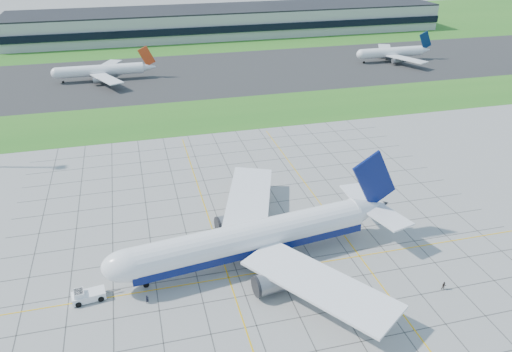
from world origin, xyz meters
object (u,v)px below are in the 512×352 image
at_px(crew_far, 444,286).
at_px(distant_jet_2, 392,52).
at_px(pushback_tug, 87,295).
at_px(distant_jet_1, 102,70).
at_px(airliner, 253,238).
at_px(crew_near, 147,299).

relative_size(crew_far, distant_jet_2, 0.04).
bearing_deg(pushback_tug, distant_jet_2, 38.29).
xyz_separation_m(pushback_tug, distant_jet_1, (1.27, 147.13, 3.41)).
bearing_deg(distant_jet_1, airliner, -77.65).
xyz_separation_m(airliner, distant_jet_1, (-31.35, 143.16, -1.00)).
distance_m(airliner, crew_near, 23.70).
bearing_deg(airliner, pushback_tug, 179.21).
distance_m(airliner, distant_jet_1, 146.56).
xyz_separation_m(pushback_tug, crew_far, (65.41, -14.12, -0.21)).
height_order(airliner, distant_jet_2, airliner).
bearing_deg(pushback_tug, airliner, -0.79).
distance_m(crew_near, distant_jet_1, 151.19).
bearing_deg(pushback_tug, distant_jet_1, 81.78).
height_order(airliner, crew_far, airliner).
xyz_separation_m(crew_near, distant_jet_2, (129.58, 149.06, 3.62)).
bearing_deg(crew_near, crew_far, -47.47).
relative_size(airliner, crew_far, 36.88).
xyz_separation_m(airliner, crew_near, (-21.93, -7.69, -4.62)).
xyz_separation_m(distant_jet_1, distant_jet_2, (139.00, -1.79, -0.00)).
bearing_deg(airliner, crew_near, -168.41).
xyz_separation_m(pushback_tug, crew_near, (10.69, -3.72, -0.22)).
bearing_deg(airliner, crew_far, -36.60).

